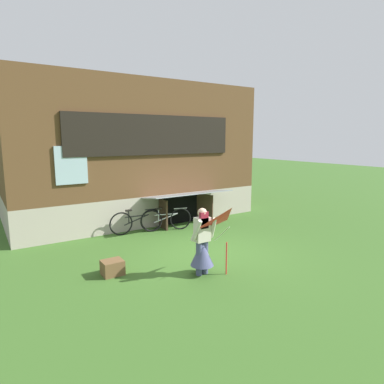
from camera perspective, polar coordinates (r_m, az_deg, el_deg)
The scene contains 7 objects.
ground_plane at distance 8.99m, azimuth 2.62°, elevation -10.24°, with size 60.00×60.00×0.00m, color #386023.
log_house at distance 13.39m, azimuth -11.44°, elevation 6.84°, with size 8.77×6.26×4.93m.
person at distance 7.39m, azimuth 1.78°, elevation -9.45°, with size 0.60×0.52×1.51m.
kite at distance 7.09m, azimuth 6.87°, elevation -5.58°, with size 0.89×0.88×1.46m.
bicycle_silver at distance 10.86m, azimuth -4.51°, elevation -4.73°, with size 1.64×0.51×0.77m.
bicycle_black at distance 10.68m, azimuth -9.54°, elevation -5.03°, with size 1.74×0.22×0.79m.
wooden_crate at distance 7.73m, azimuth -13.55°, elevation -12.55°, with size 0.46×0.39×0.33m, color brown.
Camera 1 is at (-4.97, -6.86, 3.02)m, focal length 30.93 mm.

